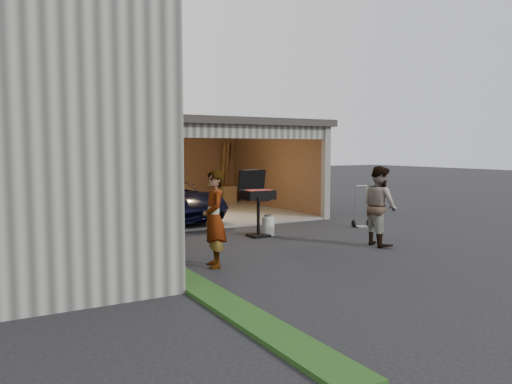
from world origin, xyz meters
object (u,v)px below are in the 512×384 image
woman (214,219)px  man (380,206)px  minivan (165,201)px  plywood_panel (134,229)px  propane_tank (268,226)px  hand_truck (362,219)px  bbq_grill (257,197)px

woman → man: man is taller
minivan → plywood_panel: (-2.04, -3.97, -0.07)m
minivan → man: man is taller
propane_tank → minivan: bearing=112.6°
woman → plywood_panel: (-0.95, 1.67, -0.33)m
man → woman: bearing=100.7°
minivan → hand_truck: (4.17, -3.54, -0.37)m
man → bbq_grill: man is taller
man → plywood_panel: man is taller
bbq_grill → propane_tank: bearing=3.6°
minivan → man: 6.28m
minivan → woman: 5.75m
hand_truck → minivan: bearing=155.2°
minivan → plywood_panel: size_ratio=4.01×
woman → bbq_grill: (2.18, 2.27, 0.08)m
propane_tank → plywood_panel: (-3.43, -0.62, 0.30)m
woman → hand_truck: bearing=125.0°
propane_tank → woman: bearing=-137.3°
woman → hand_truck: woman is taller
man → hand_truck: man is taller
minivan → propane_tank: bearing=-79.6°
minivan → plywood_panel: minivan is taller
man → hand_truck: size_ratio=1.53×
man → plywood_panel: 5.13m
minivan → bbq_grill: size_ratio=2.69×
propane_tank → hand_truck: bearing=-3.8°
plywood_panel → hand_truck: hand_truck is taller
minivan → plywood_panel: 4.46m
woman → bbq_grill: size_ratio=1.09×
man → plywood_panel: bearing=81.5°
propane_tank → hand_truck: 2.79m
woman → man: 3.90m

